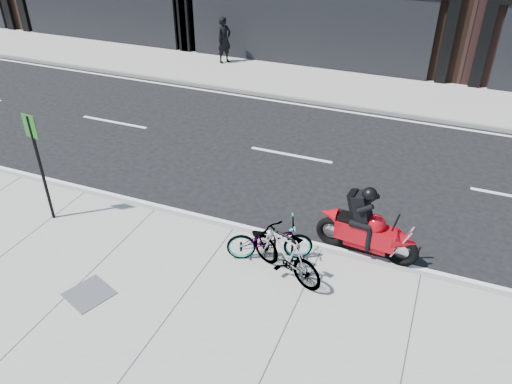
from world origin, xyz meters
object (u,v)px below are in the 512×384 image
at_px(bicycle_front, 270,240).
at_px(bike_rack, 283,247).
at_px(bicycle_rear, 286,254).
at_px(utility_grate, 89,294).
at_px(pedestrian, 224,40).
at_px(motorcycle, 372,230).
at_px(sign_post, 39,159).

bearing_deg(bicycle_front, bike_rack, -135.63).
xyz_separation_m(bicycle_front, bicycle_rear, (0.46, -0.37, 0.07)).
xyz_separation_m(bicycle_rear, utility_grate, (-3.19, -1.87, -0.51)).
bearing_deg(bike_rack, pedestrian, 120.10).
bearing_deg(bicycle_front, motorcycle, -84.75).
height_order(pedestrian, sign_post, sign_post).
bearing_deg(utility_grate, bicycle_front, 39.42).
relative_size(bicycle_front, utility_grate, 2.29).
bearing_deg(pedestrian, bicycle_front, -125.73).
distance_m(bicycle_rear, pedestrian, 13.38).
relative_size(bike_rack, bicycle_front, 0.45).
xyz_separation_m(bicycle_front, pedestrian, (-6.24, 11.20, 0.48)).
relative_size(bike_rack, pedestrian, 0.42).
relative_size(bicycle_rear, utility_grate, 2.31).
bearing_deg(motorcycle, pedestrian, 133.38).
distance_m(utility_grate, sign_post, 3.26).
xyz_separation_m(motorcycle, pedestrian, (-8.06, 10.21, 0.40)).
bearing_deg(utility_grate, motorcycle, 35.38).
xyz_separation_m(bike_rack, bicycle_front, (-0.33, 0.14, -0.01)).
bearing_deg(bicycle_front, utility_grate, 106.15).
relative_size(bicycle_front, motorcycle, 0.79).
distance_m(bicycle_front, sign_post, 5.18).
height_order(bike_rack, bicycle_rear, bicycle_rear).
height_order(bicycle_rear, sign_post, sign_post).
xyz_separation_m(bike_rack, motorcycle, (1.49, 1.13, 0.07)).
distance_m(bicycle_front, motorcycle, 2.08).
distance_m(bicycle_front, utility_grate, 3.56).
relative_size(bicycle_rear, motorcycle, 0.80).
bearing_deg(sign_post, bicycle_rear, 7.21).
distance_m(bike_rack, bicycle_front, 0.36).
bearing_deg(bicycle_rear, sign_post, -64.69).
bearing_deg(sign_post, bike_rack, 9.72).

